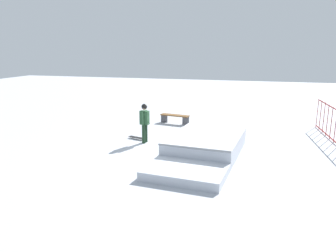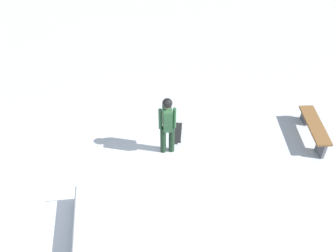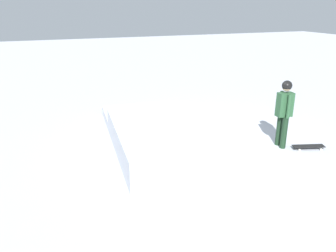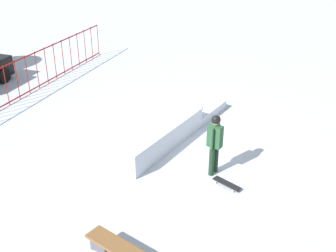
{
  "view_description": "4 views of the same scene",
  "coord_description": "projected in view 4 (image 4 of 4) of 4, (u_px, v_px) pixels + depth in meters",
  "views": [
    {
      "loc": [
        12.03,
        3.05,
        4.08
      ],
      "look_at": [
        -0.7,
        -0.44,
        0.9
      ],
      "focal_mm": 35.0,
      "sensor_mm": 36.0,
      "label": 1
    },
    {
      "loc": [
        0.55,
        5.57,
        7.38
      ],
      "look_at": [
        -1.02,
        -1.44,
        1.0
      ],
      "focal_mm": 41.86,
      "sensor_mm": 36.0,
      "label": 2
    },
    {
      "loc": [
        -7.59,
        4.08,
        3.48
      ],
      "look_at": [
        -0.1,
        1.16,
        0.6
      ],
      "focal_mm": 36.56,
      "sensor_mm": 36.0,
      "label": 3
    },
    {
      "loc": [
        -10.21,
        -5.0,
        6.38
      ],
      "look_at": [
        -0.7,
        -0.03,
        0.9
      ],
      "focal_mm": 45.6,
      "sensor_mm": 36.0,
      "label": 4
    }
  ],
  "objects": [
    {
      "name": "ground_plane",
      "position": [
        178.0,
        143.0,
        13.02
      ],
      "size": [
        60.0,
        60.0,
        0.0
      ],
      "primitive_type": "plane",
      "color": "#B2B7C1"
    },
    {
      "name": "skate_ramp",
      "position": [
        146.0,
        124.0,
        13.44
      ],
      "size": [
        5.62,
        3.09,
        0.74
      ],
      "rotation": [
        0.0,
        0.0,
        -0.09
      ],
      "color": "silver",
      "rests_on": "ground"
    },
    {
      "name": "perimeter_fence",
      "position": [
        12.0,
        82.0,
        15.45
      ],
      "size": [
        12.26,
        1.25,
        1.5
      ],
      "rotation": [
        0.0,
        0.0,
        0.1
      ],
      "color": "maroon",
      "rests_on": "ground"
    },
    {
      "name": "skater",
      "position": [
        215.0,
        140.0,
        11.09
      ],
      "size": [
        0.44,
        0.4,
        1.73
      ],
      "rotation": [
        0.0,
        0.0,
        4.6
      ],
      "color": "black",
      "rests_on": "ground"
    },
    {
      "name": "park_bench",
      "position": [
        121.0,
        251.0,
        8.4
      ],
      "size": [
        0.68,
        1.65,
        0.48
      ],
      "rotation": [
        0.0,
        0.0,
        4.53
      ],
      "color": "brown",
      "rests_on": "ground"
    },
    {
      "name": "skateboard",
      "position": [
        227.0,
        184.0,
        10.96
      ],
      "size": [
        0.43,
        0.82,
        0.09
      ],
      "rotation": [
        0.0,
        0.0,
        4.41
      ],
      "color": "black",
      "rests_on": "ground"
    }
  ]
}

